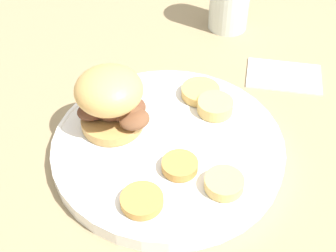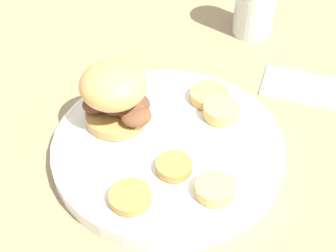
{
  "view_description": "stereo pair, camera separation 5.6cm",
  "coord_description": "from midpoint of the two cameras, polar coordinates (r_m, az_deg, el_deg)",
  "views": [
    {
      "loc": [
        0.16,
        0.37,
        0.44
      ],
      "look_at": [
        0.0,
        0.0,
        0.05
      ],
      "focal_mm": 50.0,
      "sensor_mm": 36.0,
      "label": 1
    },
    {
      "loc": [
        0.1,
        0.39,
        0.44
      ],
      "look_at": [
        0.0,
        0.0,
        0.05
      ],
      "focal_mm": 50.0,
      "sensor_mm": 36.0,
      "label": 2
    }
  ],
  "objects": [
    {
      "name": "potato_round_3",
      "position": [
        0.52,
        3.82,
        -7.13
      ],
      "size": [
        0.04,
        0.04,
        0.01
      ],
      "primitive_type": "cylinder",
      "color": "#DBB766",
      "rests_on": "dinner_plate"
    },
    {
      "name": "potato_round_0",
      "position": [
        0.51,
        -6.36,
        -9.17
      ],
      "size": [
        0.05,
        0.05,
        0.01
      ],
      "primitive_type": "cylinder",
      "color": "#BC8942",
      "rests_on": "dinner_plate"
    },
    {
      "name": "ground_plane",
      "position": [
        0.59,
        -2.7,
        -3.37
      ],
      "size": [
        4.0,
        4.0,
        0.0
      ],
      "primitive_type": "plane",
      "color": "#937F5B"
    },
    {
      "name": "sandwich",
      "position": [
        0.58,
        -9.64,
        2.94
      ],
      "size": [
        0.09,
        0.09,
        0.08
      ],
      "color": "tan",
      "rests_on": "dinner_plate"
    },
    {
      "name": "napkin",
      "position": [
        0.72,
        11.82,
        5.98
      ],
      "size": [
        0.13,
        0.12,
        0.01
      ],
      "primitive_type": "cube",
      "rotation": [
        0.0,
        0.0,
        2.56
      ],
      "color": "white",
      "rests_on": "ground_plane"
    },
    {
      "name": "potato_round_4",
      "position": [
        0.61,
        3.19,
        2.33
      ],
      "size": [
        0.05,
        0.05,
        0.02
      ],
      "primitive_type": "cylinder",
      "color": "#DBB766",
      "rests_on": "dinner_plate"
    },
    {
      "name": "potato_round_2",
      "position": [
        0.54,
        -1.51,
        -4.99
      ],
      "size": [
        0.04,
        0.04,
        0.01
      ],
      "primitive_type": "cylinder",
      "color": "#BC8942",
      "rests_on": "dinner_plate"
    },
    {
      "name": "dinner_plate",
      "position": [
        0.58,
        -2.74,
        -2.58
      ],
      "size": [
        0.29,
        0.29,
        0.02
      ],
      "color": "white",
      "rests_on": "ground_plane"
    },
    {
      "name": "potato_round_1",
      "position": [
        0.63,
        1.48,
        4.08
      ],
      "size": [
        0.05,
        0.05,
        0.01
      ],
      "primitive_type": "cylinder",
      "color": "tan",
      "rests_on": "dinner_plate"
    }
  ]
}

